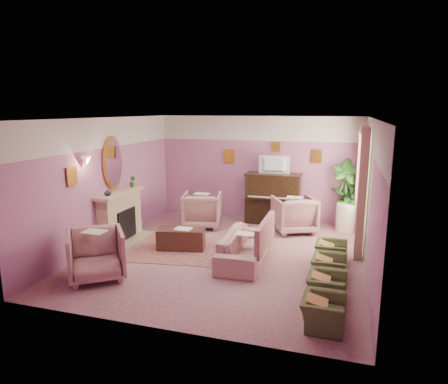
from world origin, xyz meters
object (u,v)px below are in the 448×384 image
(coffee_table, at_px, (181,239))
(olive_chair_d, at_px, (331,249))
(floral_armchair_left, at_px, (202,208))
(floral_armchair_right, at_px, (294,213))
(olive_chair_c, at_px, (329,264))
(television, at_px, (274,163))
(piano, at_px, (273,199))
(olive_chair_b, at_px, (327,283))
(olive_chair_a, at_px, (324,307))
(sofa, at_px, (245,242))
(floral_armchair_front, at_px, (96,252))
(side_table, at_px, (347,217))

(coffee_table, xyz_separation_m, olive_chair_d, (3.14, 0.09, 0.07))
(floral_armchair_left, distance_m, floral_armchair_right, 2.33)
(coffee_table, distance_m, olive_chair_c, 3.22)
(coffee_table, bearing_deg, television, 59.01)
(piano, bearing_deg, olive_chair_b, -68.85)
(olive_chair_b, distance_m, olive_chair_c, 0.82)
(olive_chair_b, bearing_deg, floral_armchair_right, 105.44)
(olive_chair_b, height_order, olive_chair_c, same)
(floral_armchair_left, distance_m, olive_chair_a, 5.22)
(sofa, height_order, olive_chair_a, sofa)
(olive_chair_c, bearing_deg, floral_armchair_front, -163.82)
(television, bearing_deg, coffee_table, -120.99)
(floral_armchair_front, bearing_deg, floral_armchair_right, 51.90)
(floral_armchair_right, bearing_deg, sofa, -106.87)
(floral_armchair_front, bearing_deg, side_table, 45.32)
(coffee_table, bearing_deg, sofa, -10.87)
(piano, height_order, sofa, piano)
(side_table, bearing_deg, olive_chair_c, -95.11)
(floral_armchair_left, bearing_deg, piano, 28.40)
(coffee_table, xyz_separation_m, floral_armchair_front, (-0.83, -1.88, 0.26))
(sofa, height_order, floral_armchair_right, floral_armchair_right)
(television, distance_m, sofa, 3.08)
(olive_chair_a, height_order, olive_chair_c, same)
(floral_armchair_right, xyz_separation_m, olive_chair_d, (0.97, -1.86, -0.20))
(sofa, distance_m, olive_chair_d, 1.69)
(floral_armchair_front, distance_m, olive_chair_a, 4.00)
(olive_chair_a, distance_m, olive_chair_d, 2.46)
(olive_chair_a, bearing_deg, television, 108.07)
(floral_armchair_front, distance_m, olive_chair_d, 4.43)
(coffee_table, distance_m, floral_armchair_right, 2.93)
(coffee_table, distance_m, olive_chair_b, 3.50)
(olive_chair_a, relative_size, olive_chair_d, 1.00)
(television, relative_size, olive_chair_c, 1.19)
(floral_armchair_left, bearing_deg, floral_armchair_right, 6.28)
(floral_armchair_right, bearing_deg, olive_chair_b, -74.56)
(sofa, height_order, olive_chair_b, sofa)
(coffee_table, distance_m, olive_chair_a, 3.93)
(side_table, bearing_deg, sofa, -125.45)
(floral_armchair_left, height_order, floral_armchair_right, same)
(piano, distance_m, floral_armchair_front, 5.06)
(floral_armchair_left, bearing_deg, olive_chair_b, -44.68)
(floral_armchair_left, bearing_deg, olive_chair_d, -26.04)
(floral_armchair_left, relative_size, floral_armchair_front, 1.00)
(sofa, distance_m, floral_armchair_right, 2.34)
(sofa, relative_size, olive_chair_b, 2.94)
(olive_chair_a, height_order, side_table, side_table)
(side_table, bearing_deg, floral_armchair_left, -168.52)
(piano, height_order, side_table, piano)
(sofa, xyz_separation_m, floral_armchair_right, (0.68, 2.24, 0.09))
(sofa, xyz_separation_m, olive_chair_d, (1.64, 0.38, -0.11))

